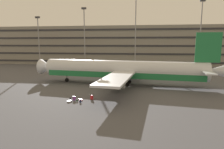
{
  "coord_description": "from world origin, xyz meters",
  "views": [
    {
      "loc": [
        0.72,
        -43.27,
        9.24
      ],
      "look_at": [
        -4.61,
        -4.77,
        3.0
      ],
      "focal_mm": 31.5,
      "sensor_mm": 36.0,
      "label": 1
    }
  ],
  "objects_px": {
    "suitcase_navy": "(92,97)",
    "suitcase_silver": "(80,100)",
    "backpack_teal": "(80,102)",
    "backpack_small": "(70,99)",
    "airliner": "(124,70)",
    "suitcase_large": "(74,98)",
    "backpack_laid_flat": "(77,100)",
    "suitcase_scuffed": "(69,101)"
  },
  "relations": [
    {
      "from": "suitcase_navy",
      "to": "suitcase_silver",
      "type": "bearing_deg",
      "value": -160.64
    },
    {
      "from": "backpack_teal",
      "to": "backpack_small",
      "type": "relative_size",
      "value": 1.13
    },
    {
      "from": "airliner",
      "to": "suitcase_navy",
      "type": "bearing_deg",
      "value": -109.22
    },
    {
      "from": "suitcase_navy",
      "to": "backpack_small",
      "type": "height_order",
      "value": "suitcase_navy"
    },
    {
      "from": "suitcase_large",
      "to": "suitcase_silver",
      "type": "bearing_deg",
      "value": 15.15
    },
    {
      "from": "airliner",
      "to": "backpack_laid_flat",
      "type": "relative_size",
      "value": 93.15
    },
    {
      "from": "suitcase_navy",
      "to": "suitcase_silver",
      "type": "relative_size",
      "value": 1.0
    },
    {
      "from": "backpack_teal",
      "to": "backpack_laid_flat",
      "type": "distance_m",
      "value": 0.95
    },
    {
      "from": "suitcase_navy",
      "to": "backpack_laid_flat",
      "type": "distance_m",
      "value": 2.5
    },
    {
      "from": "backpack_laid_flat",
      "to": "backpack_small",
      "type": "height_order",
      "value": "same"
    },
    {
      "from": "suitcase_scuffed",
      "to": "backpack_small",
      "type": "distance_m",
      "value": 1.2
    },
    {
      "from": "suitcase_silver",
      "to": "suitcase_large",
      "type": "bearing_deg",
      "value": -164.85
    },
    {
      "from": "backpack_laid_flat",
      "to": "suitcase_scuffed",
      "type": "bearing_deg",
      "value": -162.31
    },
    {
      "from": "suitcase_scuffed",
      "to": "suitcase_silver",
      "type": "relative_size",
      "value": 0.94
    },
    {
      "from": "suitcase_navy",
      "to": "suitcase_silver",
      "type": "xyz_separation_m",
      "value": [
        -1.75,
        -0.61,
        -0.29
      ]
    },
    {
      "from": "suitcase_scuffed",
      "to": "backpack_teal",
      "type": "bearing_deg",
      "value": -7.19
    },
    {
      "from": "suitcase_large",
      "to": "suitcase_silver",
      "type": "relative_size",
      "value": 1.05
    },
    {
      "from": "suitcase_navy",
      "to": "backpack_teal",
      "type": "bearing_deg",
      "value": -123.31
    },
    {
      "from": "backpack_teal",
      "to": "backpack_small",
      "type": "distance_m",
      "value": 2.55
    },
    {
      "from": "suitcase_large",
      "to": "backpack_laid_flat",
      "type": "height_order",
      "value": "suitcase_large"
    },
    {
      "from": "suitcase_scuffed",
      "to": "backpack_teal",
      "type": "xyz_separation_m",
      "value": [
        1.87,
        -0.24,
        0.11
      ]
    },
    {
      "from": "backpack_teal",
      "to": "backpack_laid_flat",
      "type": "relative_size",
      "value": 1.13
    },
    {
      "from": "airliner",
      "to": "suitcase_scuffed",
      "type": "height_order",
      "value": "airliner"
    },
    {
      "from": "suitcase_scuffed",
      "to": "suitcase_large",
      "type": "distance_m",
      "value": 1.04
    },
    {
      "from": "suitcase_silver",
      "to": "suitcase_scuffed",
      "type": "bearing_deg",
      "value": -141.27
    },
    {
      "from": "suitcase_large",
      "to": "backpack_small",
      "type": "bearing_deg",
      "value": 158.76
    },
    {
      "from": "backpack_small",
      "to": "backpack_teal",
      "type": "bearing_deg",
      "value": -33.61
    },
    {
      "from": "airliner",
      "to": "backpack_small",
      "type": "relative_size",
      "value": 93.07
    },
    {
      "from": "suitcase_navy",
      "to": "suitcase_large",
      "type": "height_order",
      "value": "suitcase_large"
    },
    {
      "from": "backpack_small",
      "to": "suitcase_scuffed",
      "type": "bearing_deg",
      "value": -77.87
    },
    {
      "from": "suitcase_scuffed",
      "to": "suitcase_silver",
      "type": "distance_m",
      "value": 1.84
    },
    {
      "from": "suitcase_navy",
      "to": "airliner",
      "type": "bearing_deg",
      "value": 70.78
    },
    {
      "from": "suitcase_navy",
      "to": "backpack_small",
      "type": "relative_size",
      "value": 1.89
    },
    {
      "from": "suitcase_navy",
      "to": "backpack_teal",
      "type": "relative_size",
      "value": 1.67
    },
    {
      "from": "suitcase_large",
      "to": "suitcase_navy",
      "type": "bearing_deg",
      "value": 17.89
    },
    {
      "from": "suitcase_navy",
      "to": "suitcase_scuffed",
      "type": "bearing_deg",
      "value": -150.98
    },
    {
      "from": "suitcase_silver",
      "to": "backpack_teal",
      "type": "distance_m",
      "value": 1.46
    },
    {
      "from": "suitcase_silver",
      "to": "backpack_laid_flat",
      "type": "relative_size",
      "value": 1.9
    },
    {
      "from": "backpack_laid_flat",
      "to": "suitcase_navy",
      "type": "bearing_deg",
      "value": 34.38
    },
    {
      "from": "suitcase_scuffed",
      "to": "backpack_teal",
      "type": "relative_size",
      "value": 1.57
    },
    {
      "from": "airliner",
      "to": "suitcase_navy",
      "type": "relative_size",
      "value": 49.15
    },
    {
      "from": "suitcase_navy",
      "to": "backpack_small",
      "type": "bearing_deg",
      "value": -170.22
    }
  ]
}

